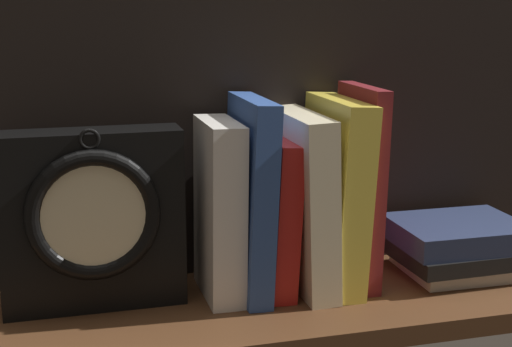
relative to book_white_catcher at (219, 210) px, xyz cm
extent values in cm
cube|color=#4C2D19|center=(7.98, -2.97, -12.22)|extent=(83.12, 24.53, 2.50)
cube|color=black|center=(7.98, 8.70, 8.82)|extent=(83.12, 1.20, 39.59)
cube|color=silver|center=(0.00, 0.00, 0.00)|extent=(4.44, 12.00, 22.00)
cube|color=#2D4C8E|center=(3.89, 0.00, 1.29)|extent=(4.09, 14.33, 24.63)
cube|color=red|center=(7.19, 0.00, -1.28)|extent=(3.91, 12.19, 19.52)
cube|color=beige|center=(10.90, 0.00, 0.25)|extent=(4.70, 16.20, 22.57)
cube|color=gold|center=(15.11, 0.00, 1.05)|extent=(5.16, 15.72, 24.21)
cube|color=maroon|center=(18.40, 0.00, 1.82)|extent=(2.59, 12.59, 25.62)
cube|color=black|center=(-15.26, 0.71, -0.28)|extent=(21.38, 5.94, 21.38)
torus|color=black|center=(-15.26, -2.66, 1.21)|extent=(15.37, 1.89, 15.37)
cylinder|color=beige|center=(-15.26, -2.66, 1.21)|extent=(12.41, 0.60, 12.41)
cube|color=black|center=(-16.40, -3.16, 2.21)|extent=(2.48, 0.30, 2.22)
cube|color=black|center=(-12.94, -3.16, 0.52)|extent=(4.74, 0.30, 1.68)
torus|color=black|center=(-15.26, -2.26, 9.90)|extent=(2.44, 0.44, 2.44)
cube|color=beige|center=(32.35, -0.65, -9.98)|extent=(13.56, 12.82, 1.99)
cube|color=black|center=(32.90, -1.45, -7.93)|extent=(17.81, 13.59, 2.11)
cube|color=#232D4C|center=(32.44, -1.06, -5.36)|extent=(16.99, 13.78, 3.04)
camera|label=1|loc=(-19.46, -87.33, 25.12)|focal=53.16mm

